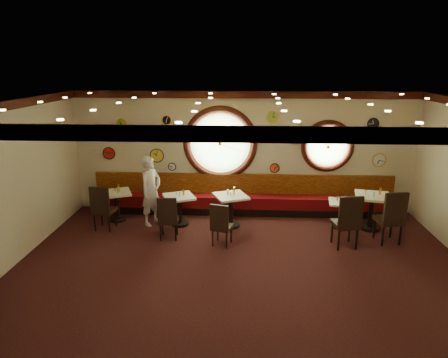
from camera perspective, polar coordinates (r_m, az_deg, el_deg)
floor at (r=8.31m, az=2.40°, el=-11.58°), size 9.00×6.00×0.00m
ceiling at (r=7.39m, az=2.69°, el=10.96°), size 9.00×6.00×0.02m
wall_back at (r=10.60m, az=2.71°, el=3.79°), size 9.00×0.02×3.20m
wall_front at (r=4.91m, az=2.15°, el=-11.33°), size 9.00×0.02×3.20m
wall_left at (r=8.95m, az=-27.66°, el=-0.42°), size 0.02×6.00×3.20m
molding_back at (r=10.34m, az=2.82°, el=11.94°), size 9.00×0.10×0.18m
molding_front at (r=4.47m, az=2.36°, el=6.40°), size 9.00×0.10×0.18m
molding_left at (r=8.66m, az=-28.68°, el=9.20°), size 0.10×6.00×0.18m
banquette_base at (r=10.76m, az=2.60°, el=-4.35°), size 8.00×0.55×0.20m
banquette_seat at (r=10.68m, az=2.61°, el=-3.10°), size 8.00×0.55×0.30m
banquette_back at (r=10.76m, az=2.65°, el=-0.70°), size 8.00×0.10×0.55m
porthole_left_glass at (r=10.57m, az=-0.54°, el=5.15°), size 1.66×0.02×1.66m
porthole_left_frame at (r=10.55m, az=-0.54°, el=5.14°), size 1.98×0.18×1.98m
porthole_left_ring at (r=10.52m, az=-0.55°, el=5.11°), size 1.61×0.03×1.61m
porthole_right_glass at (r=10.77m, az=14.55°, el=4.58°), size 1.10×0.02×1.10m
porthole_right_frame at (r=10.76m, az=14.56°, el=4.56°), size 1.38×0.18×1.38m
porthole_right_ring at (r=10.73m, az=14.59°, el=4.53°), size 1.09×0.03×1.09m
wall_clock_0 at (r=10.69m, az=7.25°, el=1.57°), size 0.24×0.03×0.24m
wall_clock_1 at (r=11.16m, az=21.27°, el=2.53°), size 0.34×0.03×0.34m
wall_clock_2 at (r=10.85m, az=-9.56°, el=3.32°), size 0.36×0.03×0.36m
wall_clock_3 at (r=10.84m, az=-7.42°, el=1.77°), size 0.20×0.03×0.20m
wall_clock_4 at (r=10.43m, az=6.96°, el=8.78°), size 0.30×0.03×0.30m
wall_clock_5 at (r=10.93m, az=-14.42°, el=7.67°), size 0.26×0.03×0.26m
wall_clock_6 at (r=10.58m, az=10.10°, el=5.46°), size 0.22×0.03×0.22m
wall_clock_7 at (r=10.92m, az=20.52°, el=7.42°), size 0.28×0.03×0.28m
wall_clock_8 at (r=10.62m, az=-8.20°, el=8.32°), size 0.24×0.03×0.24m
wall_clock_9 at (r=11.19m, az=-16.10°, el=3.57°), size 0.32×0.03×0.32m
table_a at (r=10.48m, az=-15.07°, el=-3.26°), size 0.92×0.92×0.76m
table_b at (r=9.91m, az=-6.39°, el=-3.94°), size 0.91×0.91×0.76m
table_c at (r=9.76m, az=0.98°, el=-3.98°), size 0.96×0.96×0.81m
table_d at (r=10.10m, az=16.42°, el=-4.44°), size 0.70×0.70×0.68m
table_e at (r=10.22m, az=20.34°, el=-3.86°), size 0.92×0.92×0.86m
chair_a at (r=9.90m, az=-17.02°, el=-3.62°), size 0.52×0.52×0.69m
chair_b at (r=9.09m, az=-8.03°, el=-5.15°), size 0.46×0.46×0.64m
chair_c at (r=8.69m, az=-0.48°, el=-6.18°), size 0.51×0.51×0.61m
chair_d at (r=8.95m, az=17.28°, el=-5.37°), size 0.58×0.58×0.75m
chair_e at (r=9.49m, az=22.87°, el=-4.65°), size 0.59×0.59×0.76m
condiment_a_salt at (r=10.39m, az=-15.31°, el=-1.54°), size 0.03×0.03×0.09m
condiment_b_salt at (r=9.86m, az=-6.81°, el=-2.01°), size 0.04×0.04×0.10m
condiment_c_salt at (r=9.71m, az=0.55°, el=-1.85°), size 0.04×0.04×0.11m
condiment_d_salt at (r=10.01m, az=15.92°, el=-2.73°), size 0.04×0.04×0.11m
condiment_a_pepper at (r=10.28m, az=-14.94°, el=-1.64°), size 0.04×0.04×0.11m
condiment_b_pepper at (r=9.75m, az=-6.38°, el=-2.20°), size 0.04×0.04×0.11m
condiment_c_pepper at (r=9.57m, az=0.95°, el=-2.14°), size 0.04×0.04×0.11m
condiment_d_pepper at (r=9.96m, az=16.95°, el=-2.96°), size 0.03×0.03×0.10m
condiment_a_bottle at (r=10.37m, az=-14.79°, el=-1.27°), size 0.06×0.06×0.18m
condiment_b_bottle at (r=9.84m, az=-5.82°, el=-1.86°), size 0.05×0.05×0.15m
condiment_c_bottle at (r=9.70m, az=1.43°, el=-1.66°), size 0.06×0.06×0.18m
condiment_d_bottle at (r=10.06m, az=16.95°, el=-2.64°), size 0.04×0.04×0.14m
condiment_e_salt at (r=10.13m, az=19.61°, el=-1.77°), size 0.04×0.04×0.10m
condiment_e_pepper at (r=10.02m, az=20.63°, el=-2.06°), size 0.03×0.03×0.10m
condiment_e_bottle at (r=10.18m, az=21.42°, el=-1.62°), size 0.06×0.06×0.18m
waiter at (r=9.96m, az=-10.38°, el=-1.68°), size 0.67×0.75×1.72m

